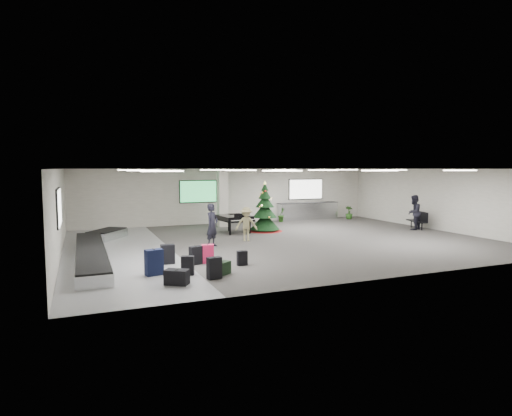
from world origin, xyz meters
name	(u,v)px	position (x,y,z in m)	size (l,w,h in m)	color
ground	(283,241)	(0.00, 0.00, 0.00)	(18.00, 18.00, 0.00)	#3E3A38
room_envelope	(269,188)	(-0.38, 0.67, 2.33)	(18.02, 14.02, 3.21)	#AAA69B
baggage_carousel	(95,249)	(-7.84, -0.08, 0.21)	(2.28, 9.71, 0.43)	silver
service_counter	(308,211)	(5.00, 6.65, 0.55)	(4.05, 0.65, 1.08)	silver
suitcase_0	(214,268)	(-4.73, -5.10, 0.32)	(0.44, 0.29, 0.66)	black
suitcase_1	(188,266)	(-5.34, -4.39, 0.29)	(0.42, 0.33, 0.60)	black
pink_suitcase	(208,254)	(-4.33, -3.04, 0.32)	(0.45, 0.33, 0.66)	#DC1C4F
suitcase_3	(196,255)	(-4.76, -3.06, 0.31)	(0.46, 0.33, 0.64)	black
navy_suitcase	(154,262)	(-6.29, -4.01, 0.40)	(0.56, 0.39, 0.81)	black
green_duffel	(222,268)	(-4.38, -4.72, 0.20)	(0.65, 0.57, 0.41)	black
suitcase_7	(242,258)	(-3.36, -3.79, 0.24)	(0.34, 0.18, 0.51)	black
suitcase_8	(168,254)	(-5.62, -2.65, 0.33)	(0.46, 0.27, 0.69)	black
black_duffel	(177,277)	(-5.87, -5.32, 0.21)	(0.74, 0.66, 0.45)	black
christmas_tree	(265,214)	(0.47, 3.08, 0.89)	(1.81, 1.81, 2.59)	maroon
grand_piano	(235,218)	(-1.16, 3.12, 0.73)	(1.59, 1.95, 1.03)	black
bench	(418,219)	(8.40, 0.76, 0.53)	(0.89, 1.55, 0.93)	black
traveler_a	(212,225)	(-3.29, -0.09, 0.89)	(0.65, 0.43, 1.78)	black
traveler_b	(246,224)	(-1.49, 0.65, 0.75)	(0.97, 0.56, 1.51)	#8C8256
traveler_bench	(414,212)	(7.87, 0.51, 0.91)	(0.89, 0.69, 1.83)	black
potted_plant_left	(282,215)	(2.94, 6.22, 0.43)	(0.47, 0.38, 0.85)	#1C4115
potted_plant_right	(349,213)	(7.52, 5.82, 0.42)	(0.47, 0.47, 0.83)	#1C4115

